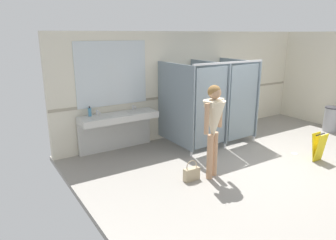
# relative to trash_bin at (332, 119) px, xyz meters

# --- Properties ---
(ground_plane) EXTENTS (7.52, 5.67, 0.10)m
(ground_plane) POSITION_rel_trash_bin_xyz_m (-3.07, -0.60, -0.38)
(ground_plane) COLOR gray
(wall_back) EXTENTS (7.52, 0.12, 2.60)m
(wall_back) POSITION_rel_trash_bin_xyz_m (-3.07, 1.99, 0.97)
(wall_back) COLOR beige
(wall_back) RESTS_ON ground_plane
(wall_back_tile_band) EXTENTS (7.52, 0.01, 0.06)m
(wall_back_tile_band) POSITION_rel_trash_bin_xyz_m (-3.07, 1.93, 0.72)
(wall_back_tile_band) COLOR #9E937F
(wall_back_tile_band) RESTS_ON wall_back
(vanity_counter) EXTENTS (1.72, 0.53, 0.99)m
(vanity_counter) POSITION_rel_trash_bin_xyz_m (-5.42, 1.73, 0.30)
(vanity_counter) COLOR silver
(vanity_counter) RESTS_ON ground_plane
(mirror_panel) EXTENTS (1.62, 0.02, 1.38)m
(mirror_panel) POSITION_rel_trash_bin_xyz_m (-5.42, 1.92, 1.38)
(mirror_panel) COLOR silver
(mirror_panel) RESTS_ON wall_back
(bathroom_stalls) EXTENTS (1.97, 1.42, 1.97)m
(bathroom_stalls) POSITION_rel_trash_bin_xyz_m (-3.30, 1.01, 0.70)
(bathroom_stalls) COLOR gray
(bathroom_stalls) RESTS_ON ground_plane
(trash_bin) EXTENTS (0.40, 0.40, 0.67)m
(trash_bin) POSITION_rel_trash_bin_xyz_m (0.00, 0.00, 0.00)
(trash_bin) COLOR #99999E
(trash_bin) RESTS_ON ground_plane
(person_standing) EXTENTS (0.56, 0.52, 1.71)m
(person_standing) POSITION_rel_trash_bin_xyz_m (-4.52, -0.41, 0.75)
(person_standing) COLOR tan
(person_standing) RESTS_ON ground_plane
(handbag) EXTENTS (0.30, 0.11, 0.39)m
(handbag) POSITION_rel_trash_bin_xyz_m (-4.92, -0.33, -0.20)
(handbag) COLOR tan
(handbag) RESTS_ON ground_plane
(soap_dispenser) EXTENTS (0.07, 0.07, 0.21)m
(soap_dispenser) POSITION_rel_trash_bin_xyz_m (-6.01, 1.81, 0.63)
(soap_dispenser) COLOR teal
(soap_dispenser) RESTS_ON vanity_counter
(wet_floor_sign) EXTENTS (0.28, 0.19, 0.59)m
(wet_floor_sign) POSITION_rel_trash_bin_xyz_m (-2.19, -1.02, -0.03)
(wet_floor_sign) COLOR yellow
(wet_floor_sign) RESTS_ON ground_plane
(floor_drain_cover) EXTENTS (0.14, 0.14, 0.01)m
(floor_drain_cover) POSITION_rel_trash_bin_xyz_m (-2.23, -0.52, -0.33)
(floor_drain_cover) COLOR #B7BABF
(floor_drain_cover) RESTS_ON ground_plane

